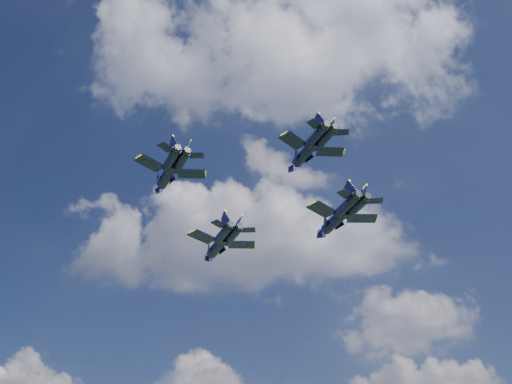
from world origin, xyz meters
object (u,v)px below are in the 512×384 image
at_px(jet_lead, 217,247).
at_px(jet_slot, 304,154).
at_px(jet_left, 166,176).
at_px(jet_right, 334,221).

height_order(jet_lead, jet_slot, jet_lead).
xyz_separation_m(jet_lead, jet_slot, (19.20, -28.92, -0.13)).
bearing_deg(jet_left, jet_right, 2.81).
relative_size(jet_lead, jet_slot, 1.29).
distance_m(jet_left, jet_right, 32.54).
relative_size(jet_left, jet_slot, 1.06).
bearing_deg(jet_lead, jet_right, -49.63).
height_order(jet_right, jet_slot, jet_right).
xyz_separation_m(jet_lead, jet_left, (-3.19, -26.61, -0.67)).
xyz_separation_m(jet_left, jet_slot, (22.39, -2.32, 0.54)).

